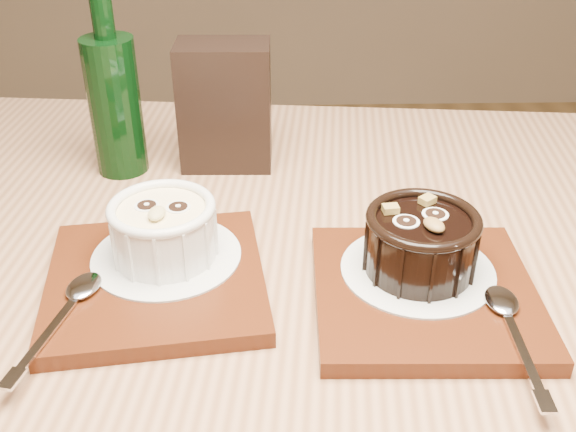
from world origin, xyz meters
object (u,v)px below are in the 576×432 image
object	(u,v)px
tray_left	(156,281)
condiment_stand	(225,106)
green_bottle	(115,101)
ramekin_dark	(421,240)
table	(268,359)
ramekin_white	(163,227)
tray_right	(424,293)

from	to	relation	value
tray_left	condiment_stand	bearing A→B (deg)	78.22
tray_left	condiment_stand	size ratio (longest dim) A/B	1.29
tray_left	green_bottle	distance (m)	0.24
ramekin_dark	table	bearing A→B (deg)	153.78
ramekin_dark	ramekin_white	bearing A→B (deg)	150.63
table	tray_right	distance (m)	0.17
tray_left	green_bottle	xyz separation A→B (m)	(-0.07, 0.22, 0.07)
green_bottle	tray_left	bearing A→B (deg)	-72.90
ramekin_dark	condiment_stand	size ratio (longest dim) A/B	0.67
tray_left	condiment_stand	distance (m)	0.25
ramekin_white	tray_right	world-z (taller)	ramekin_white
ramekin_dark	green_bottle	world-z (taller)	green_bottle
table	ramekin_white	distance (m)	0.16
tray_left	ramekin_dark	xyz separation A→B (m)	(0.22, -0.00, 0.04)
condiment_stand	tray_right	bearing A→B (deg)	-55.66
table	green_bottle	distance (m)	0.32
table	green_bottle	xyz separation A→B (m)	(-0.16, 0.22, 0.17)
condiment_stand	table	bearing A→B (deg)	-78.81
table	green_bottle	size ratio (longest dim) A/B	6.05
ramekin_dark	condiment_stand	distance (m)	0.29
ramekin_white	green_bottle	distance (m)	0.21
table	ramekin_white	xyz separation A→B (m)	(-0.09, 0.02, 0.14)
ramekin_white	tray_right	size ratio (longest dim) A/B	0.51
tray_left	ramekin_white	size ratio (longest dim) A/B	1.97
ramekin_white	ramekin_dark	world-z (taller)	ramekin_dark
tray_left	ramekin_dark	bearing A→B (deg)	-0.40
table	tray_right	size ratio (longest dim) A/B	7.07
ramekin_white	tray_right	bearing A→B (deg)	-5.24
tray_left	green_bottle	size ratio (longest dim) A/B	0.86
tray_right	condiment_stand	size ratio (longest dim) A/B	1.29
tray_left	ramekin_white	xyz separation A→B (m)	(0.01, 0.02, 0.04)
ramekin_white	table	bearing A→B (deg)	-4.30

